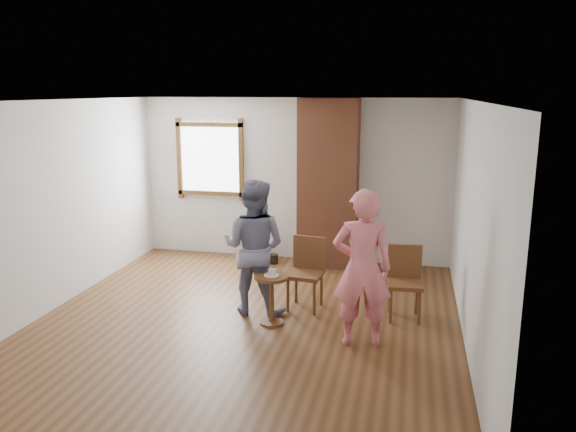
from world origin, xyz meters
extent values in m
plane|color=brown|center=(0.00, 0.00, 0.00)|extent=(5.50, 5.50, 0.00)
cube|color=silver|center=(0.00, 2.75, 1.30)|extent=(5.00, 0.04, 2.60)
cube|color=silver|center=(-2.50, 0.00, 1.30)|extent=(0.04, 5.50, 2.60)
cube|color=silver|center=(2.50, 0.00, 1.30)|extent=(0.04, 5.50, 2.60)
cube|color=white|center=(0.00, 0.00, 2.60)|extent=(5.00, 5.50, 0.04)
cube|color=brown|center=(-1.40, 2.71, 1.60)|extent=(1.14, 0.06, 1.34)
cube|color=white|center=(-1.40, 2.73, 1.60)|extent=(1.00, 0.02, 1.20)
cube|color=#A45B3A|center=(0.60, 2.50, 1.30)|extent=(0.90, 0.50, 2.60)
cylinder|color=tan|center=(-0.69, 2.40, 0.24)|extent=(0.40, 0.40, 0.49)
cylinder|color=black|center=(-0.25, 2.36, 0.08)|extent=(0.19, 0.19, 0.15)
cube|color=brown|center=(0.60, 0.61, 0.45)|extent=(0.46, 0.46, 0.05)
cylinder|color=brown|center=(0.41, 0.45, 0.23)|extent=(0.04, 0.04, 0.45)
cylinder|color=brown|center=(0.75, 0.42, 0.23)|extent=(0.04, 0.04, 0.45)
cylinder|color=brown|center=(0.45, 0.79, 0.23)|extent=(0.04, 0.04, 0.45)
cylinder|color=brown|center=(0.79, 0.76, 0.23)|extent=(0.04, 0.04, 0.45)
cube|color=brown|center=(0.62, 0.80, 0.68)|extent=(0.42, 0.08, 0.45)
cube|color=brown|center=(1.83, 0.55, 0.44)|extent=(0.44, 0.44, 0.05)
cylinder|color=brown|center=(1.68, 0.37, 0.22)|extent=(0.04, 0.04, 0.44)
cylinder|color=brown|center=(2.01, 0.40, 0.22)|extent=(0.04, 0.04, 0.44)
cylinder|color=brown|center=(1.65, 0.70, 0.22)|extent=(0.04, 0.04, 0.44)
cylinder|color=brown|center=(1.98, 0.73, 0.22)|extent=(0.04, 0.04, 0.44)
cube|color=brown|center=(1.82, 0.74, 0.66)|extent=(0.41, 0.07, 0.44)
cylinder|color=brown|center=(0.31, 0.05, 0.58)|extent=(0.40, 0.40, 0.04)
cylinder|color=brown|center=(0.31, 0.05, 0.29)|extent=(0.06, 0.06, 0.54)
cylinder|color=brown|center=(0.31, 0.05, 0.01)|extent=(0.28, 0.28, 0.03)
cylinder|color=white|center=(0.31, 0.05, 0.60)|extent=(0.18, 0.18, 0.01)
cube|color=silver|center=(0.32, 0.05, 0.64)|extent=(0.08, 0.07, 0.06)
imported|color=#131836|center=(0.01, 0.37, 0.84)|extent=(0.87, 0.71, 1.68)
imported|color=#E9747B|center=(1.38, -0.27, 0.86)|extent=(0.68, 0.50, 1.73)
camera|label=1|loc=(1.84, -5.98, 2.72)|focal=35.00mm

